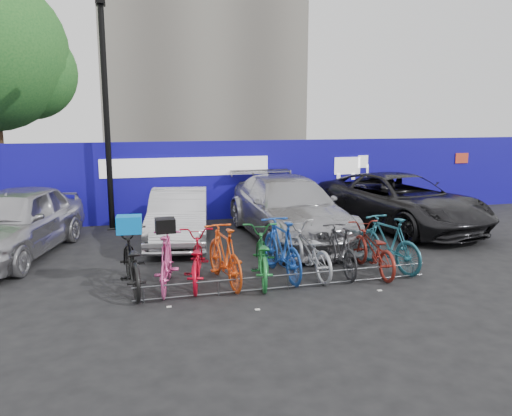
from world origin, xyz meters
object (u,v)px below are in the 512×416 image
object	(u,v)px
bike_9	(388,243)
car_3	(399,201)
car_2	(289,208)
lamppost	(106,111)
bike_rack	(288,281)
bike_5	(282,248)
bike_7	(340,250)
bike_2	(196,259)
bike_6	(309,250)
bike_0	(131,262)
bike_4	(262,255)
bike_3	(224,255)
car_0	(14,222)
bike_8	(373,249)
car_1	(179,216)
bike_1	(166,261)

from	to	relation	value
bike_9	car_3	bearing A→B (deg)	-136.53
car_2	bike_9	distance (m)	3.30
lamppost	bike_9	size ratio (longest dim) A/B	3.24
bike_rack	bike_5	bearing A→B (deg)	81.69
car_2	bike_7	bearing A→B (deg)	-90.66
bike_rack	car_2	world-z (taller)	car_2
bike_rack	bike_2	xyz separation A→B (m)	(-1.59, 0.72, 0.33)
car_3	bike_rack	bearing A→B (deg)	-150.53
car_3	bike_6	distance (m)	5.24
bike_0	bike_rack	bearing A→B (deg)	160.52
lamppost	car_3	size ratio (longest dim) A/B	1.11
bike_9	bike_4	bearing A→B (deg)	-11.24
lamppost	bike_3	size ratio (longest dim) A/B	3.22
bike_9	bike_7	bearing A→B (deg)	-10.45
bike_0	bike_2	distance (m)	1.19
bike_9	bike_3	bearing A→B (deg)	-12.21
lamppost	car_2	xyz separation A→B (m)	(4.47, -2.26, -2.48)
car_0	bike_6	world-z (taller)	car_0
bike_2	bike_3	xyz separation A→B (m)	(0.53, -0.11, 0.08)
bike_5	bike_8	world-z (taller)	bike_5
bike_rack	bike_5	xyz separation A→B (m)	(0.10, 0.71, 0.43)
bike_5	bike_9	xyz separation A→B (m)	(2.29, -0.06, -0.02)
car_0	car_1	world-z (taller)	car_0
car_1	bike_8	bearing A→B (deg)	-35.99
car_2	bike_6	distance (m)	3.10
bike_0	bike_6	size ratio (longest dim) A/B	1.05
bike_1	bike_3	bearing A→B (deg)	-169.75
bike_5	car_1	bearing A→B (deg)	-67.79
car_0	bike_7	size ratio (longest dim) A/B	2.77
bike_5	car_0	bearing A→B (deg)	-33.04
bike_9	car_2	bearing A→B (deg)	-82.78
bike_0	bike_7	bearing A→B (deg)	173.41
bike_4	bike_6	xyz separation A→B (m)	(1.01, 0.14, -0.01)
bike_3	bike_4	xyz separation A→B (m)	(0.72, -0.04, -0.05)
bike_rack	bike_9	bearing A→B (deg)	15.14
car_0	bike_4	world-z (taller)	car_0
car_1	bike_7	bearing A→B (deg)	-41.26
car_0	bike_9	xyz separation A→B (m)	(7.67, -3.08, -0.23)
car_2	bike_3	size ratio (longest dim) A/B	2.87
bike_5	car_3	bearing A→B (deg)	-147.47
bike_rack	car_1	bearing A→B (deg)	110.63
bike_9	bike_5	bearing A→B (deg)	-14.43
bike_5	bike_6	world-z (taller)	bike_5
bike_8	bike_9	bearing A→B (deg)	-158.69
bike_8	bike_0	bearing A→B (deg)	-0.03
bike_0	car_2	bearing A→B (deg)	-148.15
bike_6	bike_7	xyz separation A→B (m)	(0.63, -0.11, -0.00)
bike_2	bike_4	bearing A→B (deg)	-176.45
lamppost	bike_8	xyz separation A→B (m)	(5.17, -5.50, -2.78)
lamppost	bike_9	xyz separation A→B (m)	(5.60, -5.35, -2.70)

